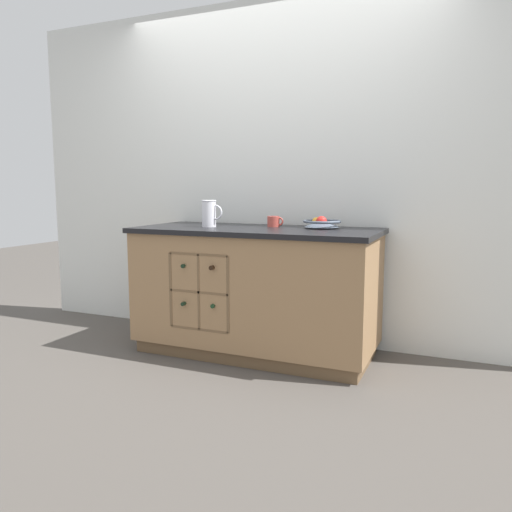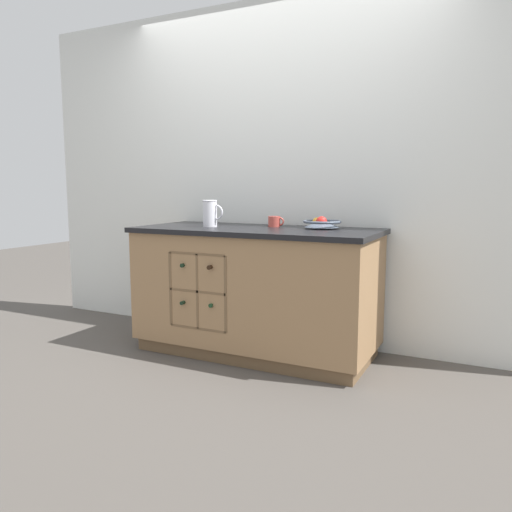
# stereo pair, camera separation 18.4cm
# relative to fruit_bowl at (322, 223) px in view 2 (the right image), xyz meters

# --- Properties ---
(ground_plane) EXTENTS (14.00, 14.00, 0.00)m
(ground_plane) POSITION_rel_fruit_bowl_xyz_m (-0.42, -0.16, -0.93)
(ground_plane) COLOR #4C4742
(back_wall) EXTENTS (4.40, 0.06, 2.55)m
(back_wall) POSITION_rel_fruit_bowl_xyz_m (-0.42, 0.27, 0.35)
(back_wall) COLOR silver
(back_wall) RESTS_ON ground_plane
(kitchen_island) EXTENTS (1.69, 0.76, 0.89)m
(kitchen_island) POSITION_rel_fruit_bowl_xyz_m (-0.43, -0.16, -0.48)
(kitchen_island) COLOR brown
(kitchen_island) RESTS_ON ground_plane
(fruit_bowl) EXTENTS (0.26, 0.26, 0.08)m
(fruit_bowl) POSITION_rel_fruit_bowl_xyz_m (0.00, 0.00, 0.00)
(fruit_bowl) COLOR #4C5666
(fruit_bowl) RESTS_ON kitchen_island
(white_pitcher) EXTENTS (0.16, 0.11, 0.19)m
(white_pitcher) POSITION_rel_fruit_bowl_xyz_m (-0.77, -0.19, 0.06)
(white_pitcher) COLOR white
(white_pitcher) RESTS_ON kitchen_island
(ceramic_mug) EXTENTS (0.12, 0.09, 0.08)m
(ceramic_mug) POSITION_rel_fruit_bowl_xyz_m (-0.35, -0.01, 0.00)
(ceramic_mug) COLOR #B7473D
(ceramic_mug) RESTS_ON kitchen_island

